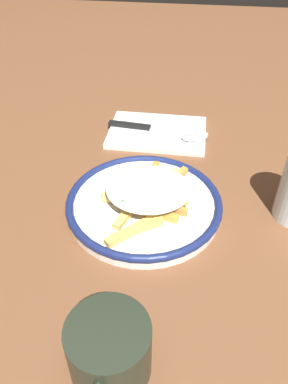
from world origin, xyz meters
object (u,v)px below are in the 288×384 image
knife (149,128)px  spoon (173,137)px  coffee_mug (107,350)px  fries_heap (147,193)px  napkin (157,132)px  fork (164,123)px  plate (144,204)px

knife → spoon: spoon is taller
knife → coffee_mug: size_ratio=1.84×
fries_heap → napkin: bearing=-177.7°
fries_heap → coffee_mug: size_ratio=1.79×
napkin → spoon: size_ratio=1.31×
fries_heap → coffee_mug: coffee_mug is taller
knife → fork: bearing=129.5°
fries_heap → coffee_mug: (0.26, -0.01, 0.00)m
spoon → napkin: bearing=-129.7°
fork → coffee_mug: coffee_mug is taller
spoon → coffee_mug: bearing=-3.9°
napkin → coffee_mug: size_ratio=1.75×
fries_heap → fork: (-0.26, 0.00, -0.03)m
fries_heap → spoon: bearing=173.1°
plate → fork: bearing=178.5°
plate → fries_heap: bearing=79.0°
napkin → fork: size_ratio=1.13×
fries_heap → napkin: size_ratio=1.03×
fork → spoon: (0.06, 0.02, 0.00)m
spoon → fork: bearing=-158.0°
plate → fork: plate is taller
fries_heap → napkin: 0.24m
fork → knife: (0.03, -0.03, 0.00)m
spoon → knife: bearing=-119.7°
fries_heap → spoon: fries_heap is taller
napkin → coffee_mug: 0.50m
plate → knife: plate is taller
knife → coffee_mug: coffee_mug is taller
napkin → knife: bearing=-95.0°
knife → coffee_mug: (0.50, 0.02, 0.02)m
fork → spoon: bearing=22.0°
fork → coffee_mug: bearing=-1.0°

